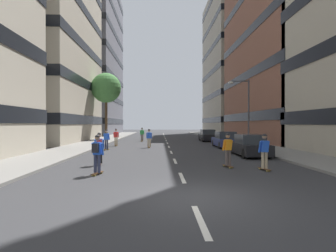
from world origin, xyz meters
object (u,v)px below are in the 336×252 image
(street_tree_near, at_px, (106,88))
(skater_0, at_px, (97,152))
(skater_6, at_px, (264,150))
(skater_3, at_px, (116,136))
(streetlamp_right, at_px, (245,105))
(skater_2, at_px, (142,134))
(parked_car_near, at_px, (249,146))
(skater_5, at_px, (99,147))
(skater_4, at_px, (228,148))
(skater_7, at_px, (106,139))
(skater_1, at_px, (149,137))
(parked_car_far, at_px, (225,140))
(parked_car_mid, at_px, (207,136))

(street_tree_near, relative_size, skater_0, 5.21)
(skater_6, bearing_deg, skater_3, 123.03)
(street_tree_near, height_order, streetlamp_right, street_tree_near)
(skater_2, height_order, skater_3, same)
(parked_car_near, xyz_separation_m, skater_0, (-9.07, -6.65, 0.32))
(skater_0, xyz_separation_m, skater_5, (-0.52, 2.81, 0.00))
(skater_0, distance_m, skater_4, 6.58)
(skater_7, bearing_deg, street_tree_near, 101.11)
(skater_2, distance_m, skater_6, 22.89)
(parked_car_near, height_order, skater_1, skater_1)
(streetlamp_right, relative_size, skater_5, 3.65)
(skater_2, bearing_deg, parked_car_far, -46.82)
(parked_car_near, height_order, skater_5, skater_5)
(skater_0, xyz_separation_m, skater_6, (7.84, 0.86, -0.03))
(skater_6, bearing_deg, skater_1, 115.65)
(parked_car_mid, height_order, skater_5, skater_5)
(parked_car_far, xyz_separation_m, skater_1, (-7.26, -0.08, 0.29))
(streetlamp_right, xyz_separation_m, skater_3, (-13.01, 0.67, -3.15))
(skater_0, height_order, skater_7, same)
(skater_3, bearing_deg, parked_car_mid, 34.77)
(skater_0, height_order, skater_4, same)
(skater_3, bearing_deg, parked_car_near, -39.35)
(parked_car_near, height_order, skater_2, skater_2)
(parked_car_near, bearing_deg, skater_3, 140.65)
(skater_6, xyz_separation_m, skater_7, (-9.63, 10.41, 0.00))
(skater_1, height_order, skater_2, same)
(skater_4, relative_size, skater_5, 1.00)
(streetlamp_right, distance_m, skater_4, 14.22)
(parked_car_far, bearing_deg, parked_car_mid, 90.00)
(skater_3, bearing_deg, skater_4, -59.70)
(parked_car_far, relative_size, skater_1, 2.47)
(parked_car_far, xyz_separation_m, skater_4, (-2.76, -11.66, 0.29))
(skater_4, bearing_deg, street_tree_near, 114.37)
(skater_5, bearing_deg, parked_car_mid, 64.40)
(streetlamp_right, xyz_separation_m, skater_6, (-3.55, -13.89, -3.15))
(skater_6, bearing_deg, parked_car_far, 84.45)
(streetlamp_right, bearing_deg, skater_0, -127.69)
(skater_1, bearing_deg, parked_car_near, -43.02)
(parked_car_near, distance_m, skater_7, 11.80)
(parked_car_near, height_order, skater_3, skater_3)
(streetlamp_right, xyz_separation_m, skater_7, (-13.17, -3.48, -3.15))
(skater_2, distance_m, skater_5, 19.78)
(parked_car_mid, xyz_separation_m, street_tree_near, (-13.78, 3.35, 6.58))
(street_tree_near, xyz_separation_m, streetlamp_right, (16.10, -11.44, -3.14))
(skater_3, distance_m, skater_5, 12.65)
(street_tree_near, relative_size, skater_7, 5.21)
(parked_car_far, relative_size, skater_2, 2.47)
(street_tree_near, xyz_separation_m, skater_5, (4.19, -23.37, -6.27))
(parked_car_near, distance_m, parked_car_mid, 16.18)
(skater_7, bearing_deg, skater_6, -47.24)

